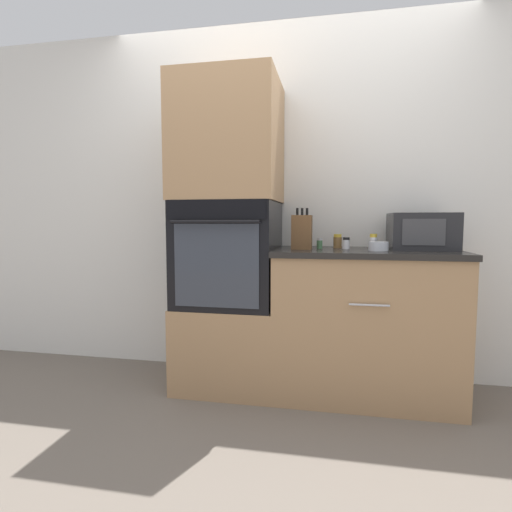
# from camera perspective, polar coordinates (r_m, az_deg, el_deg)

# --- Properties ---
(ground_plane) EXTENTS (12.00, 12.00, 0.00)m
(ground_plane) POSITION_cam_1_polar(r_m,az_deg,el_deg) (2.55, 2.06, -20.79)
(ground_plane) COLOR #6B6056
(wall_back) EXTENTS (8.00, 0.05, 2.50)m
(wall_back) POSITION_cam_1_polar(r_m,az_deg,el_deg) (2.92, 4.09, 7.78)
(wall_back) COLOR silver
(wall_back) RESTS_ON ground_plane
(oven_cabinet_base) EXTENTS (0.66, 0.60, 0.55)m
(oven_cabinet_base) POSITION_cam_1_polar(r_m,az_deg,el_deg) (2.78, -3.80, -12.40)
(oven_cabinet_base) COLOR #A87F56
(oven_cabinet_base) RESTS_ON ground_plane
(wall_oven) EXTENTS (0.63, 0.64, 0.68)m
(wall_oven) POSITION_cam_1_polar(r_m,az_deg,el_deg) (2.66, -3.89, 0.39)
(wall_oven) COLOR black
(wall_oven) RESTS_ON oven_cabinet_base
(oven_cabinet_upper) EXTENTS (0.66, 0.60, 0.78)m
(oven_cabinet_upper) POSITION_cam_1_polar(r_m,az_deg,el_deg) (2.70, -3.97, 16.01)
(oven_cabinet_upper) COLOR #A87F56
(oven_cabinet_upper) RESTS_ON wall_oven
(counter_unit) EXTENTS (1.13, 0.63, 0.93)m
(counter_unit) POSITION_cam_1_polar(r_m,az_deg,el_deg) (2.65, 15.21, -9.18)
(counter_unit) COLOR #A87F56
(counter_unit) RESTS_ON ground_plane
(microwave) EXTENTS (0.38, 0.34, 0.23)m
(microwave) POSITION_cam_1_polar(r_m,az_deg,el_deg) (2.69, 22.57, 3.27)
(microwave) COLOR #232326
(microwave) RESTS_ON counter_unit
(knife_block) EXTENTS (0.12, 0.16, 0.26)m
(knife_block) POSITION_cam_1_polar(r_m,az_deg,el_deg) (2.56, 6.58, 3.43)
(knife_block) COLOR brown
(knife_block) RESTS_ON counter_unit
(bowl) EXTENTS (0.12, 0.12, 0.05)m
(bowl) POSITION_cam_1_polar(r_m,az_deg,el_deg) (2.51, 17.09, 1.35)
(bowl) COLOR silver
(bowl) RESTS_ON counter_unit
(condiment_jar_near) EXTENTS (0.06, 0.06, 0.09)m
(condiment_jar_near) POSITION_cam_1_polar(r_m,az_deg,el_deg) (2.70, 11.57, 2.08)
(condiment_jar_near) COLOR brown
(condiment_jar_near) RESTS_ON counter_unit
(condiment_jar_mid) EXTENTS (0.04, 0.04, 0.07)m
(condiment_jar_mid) POSITION_cam_1_polar(r_m,az_deg,el_deg) (2.63, 9.07, 1.79)
(condiment_jar_mid) COLOR #427047
(condiment_jar_mid) RESTS_ON counter_unit
(condiment_jar_far) EXTENTS (0.05, 0.05, 0.07)m
(condiment_jar_far) POSITION_cam_1_polar(r_m,az_deg,el_deg) (2.61, 12.76, 1.78)
(condiment_jar_far) COLOR silver
(condiment_jar_far) RESTS_ON counter_unit
(condiment_jar_back) EXTENTS (0.05, 0.05, 0.10)m
(condiment_jar_back) POSITION_cam_1_polar(r_m,az_deg,el_deg) (2.61, 16.42, 1.95)
(condiment_jar_back) COLOR silver
(condiment_jar_back) RESTS_ON counter_unit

